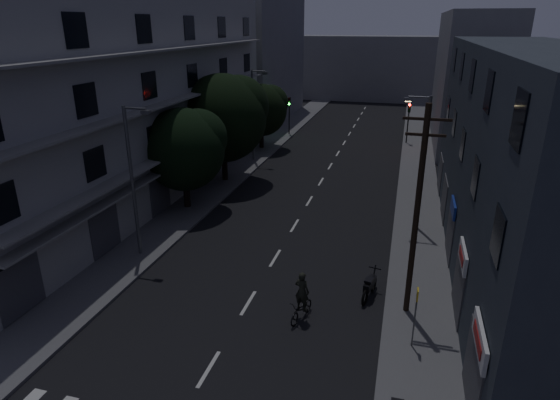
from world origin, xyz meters
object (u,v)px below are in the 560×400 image
at_px(bus_stop_sign, 416,307).
at_px(cyclist, 302,303).
at_px(utility_pole, 417,210).
at_px(motorcycle, 370,287).

distance_m(bus_stop_sign, cyclist, 4.79).
bearing_deg(utility_pole, bus_stop_sign, -84.03).
height_order(utility_pole, motorcycle, utility_pole).
height_order(utility_pole, cyclist, utility_pole).
bearing_deg(cyclist, bus_stop_sign, 5.82).
xyz_separation_m(utility_pole, motorcycle, (-1.68, 0.89, -4.34)).
relative_size(utility_pole, cyclist, 3.98).
bearing_deg(utility_pole, cyclist, -159.43).
bearing_deg(cyclist, utility_pole, 36.47).
distance_m(motorcycle, cyclist, 3.65).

